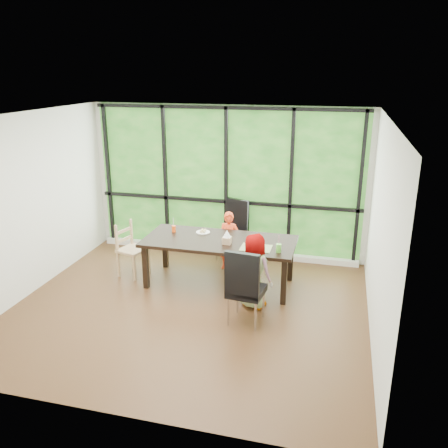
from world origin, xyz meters
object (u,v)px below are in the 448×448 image
Objects in this scene: dining_table at (219,262)px; plate_far at (203,232)px; tissue_box at (227,240)px; green_cup at (279,248)px; plate_near at (256,248)px; chair_window_leather at (231,231)px; chair_end_beech at (133,250)px; child_toddler at (229,241)px; orange_cup at (174,229)px; child_older at (256,271)px; chair_interior_leather at (246,286)px.

plate_far reaches higher than dining_table.
dining_table is at bearing -36.86° from plate_far.
tissue_box is at bearing -41.23° from dining_table.
green_cup reaches higher than plate_far.
plate_far is at bearing 153.74° from plate_near.
chair_window_leather is 4.77× the size of plate_far.
plate_near is 0.36m from green_cup.
chair_end_beech is 7.24× the size of green_cup.
child_toddler reaches higher than chair_end_beech.
orange_cup reaches higher than plate_near.
child_toddler is (1.47, 0.65, 0.05)m from chair_end_beech.
child_older is 4.87× the size of plate_far.
green_cup is at bearing -16.34° from dining_table.
chair_interior_leather is 1.07m from tissue_box.
child_toddler is 0.83m from tissue_box.
plate_far is at bearing 141.72° from tissue_box.
plate_far is 2.19× the size of orange_cup.
chair_end_beech is at bearing 173.94° from green_cup.
green_cup is at bearing -22.46° from plate_far.
child_toddler is at bearing -62.52° from chair_interior_leather.
chair_interior_leather is 8.53× the size of tissue_box.
plate_far is (-1.00, 1.31, 0.22)m from chair_interior_leather.
green_cup is (2.43, -0.26, 0.36)m from chair_end_beech.
chair_window_leather reaches higher than chair_end_beech.
child_older reaches higher than child_toddler.
child_older is at bearing -89.15° from chair_interior_leather.
orange_cup is at bearing -112.05° from chair_window_leather.
child_older reaches higher than chair_window_leather.
green_cup is (1.78, -0.46, 0.01)m from orange_cup.
chair_end_beech is at bearing 8.20° from child_older.
chair_interior_leather is 10.43× the size of orange_cup.
child_toddler is 1.36m from green_cup.
chair_interior_leather is at bearing -51.96° from chair_window_leather.
dining_table is at bearing 163.66° from green_cup.
plate_far is (-0.34, 0.26, 0.38)m from dining_table.
dining_table is 2.18× the size of chair_window_leather.
chair_interior_leather reaches higher than plate_near.
chair_end_beech is (-1.41, -1.06, -0.09)m from chair_window_leather.
plate_far is 1.42m from green_cup.
chair_interior_leather is 0.47m from child_older.
tissue_box is (0.50, -0.39, 0.05)m from plate_far.
orange_cup is at bearing 164.70° from plate_near.
chair_window_leather is 1.00× the size of chair_interior_leather.
plate_near is (0.62, -0.22, 0.38)m from dining_table.
chair_interior_leather is 0.86m from plate_near.
chair_end_beech is at bearing -162.95° from orange_cup.
plate_far is at bearing -131.90° from child_toddler.
child_older is 0.43m from plate_near.
plate_near is at bearing -9.75° from tissue_box.
child_toddler reaches higher than orange_cup.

